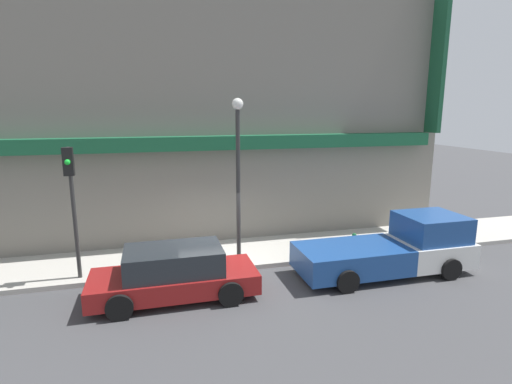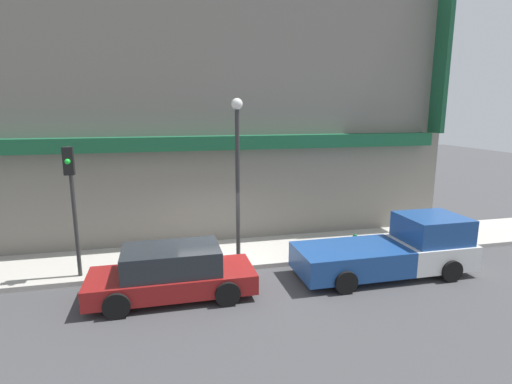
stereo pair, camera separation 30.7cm
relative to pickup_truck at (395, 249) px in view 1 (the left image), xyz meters
The scene contains 8 objects.
ground_plane 5.62m from the pickup_truck, 166.34° to the left, with size 80.00×80.00×0.00m, color #424244.
sidewalk 6.10m from the pickup_truck, 153.12° to the left, with size 36.00×2.85×0.16m.
building 8.76m from the pickup_truck, 133.66° to the left, with size 19.80×3.80×11.65m.
pickup_truck is the anchor object (origin of this frame).
parked_car 6.93m from the pickup_truck, behind, with size 4.53×2.00×1.44m.
fire_hydrant 1.80m from the pickup_truck, 106.46° to the left, with size 0.16×0.16×0.67m.
street_lamp 5.72m from the pickup_truck, 158.84° to the left, with size 0.36×0.36×5.34m.
traffic_light 10.00m from the pickup_truck, behind, with size 0.28×0.42×3.95m.
Camera 1 is at (-1.98, -11.87, 5.13)m, focal length 28.00 mm.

